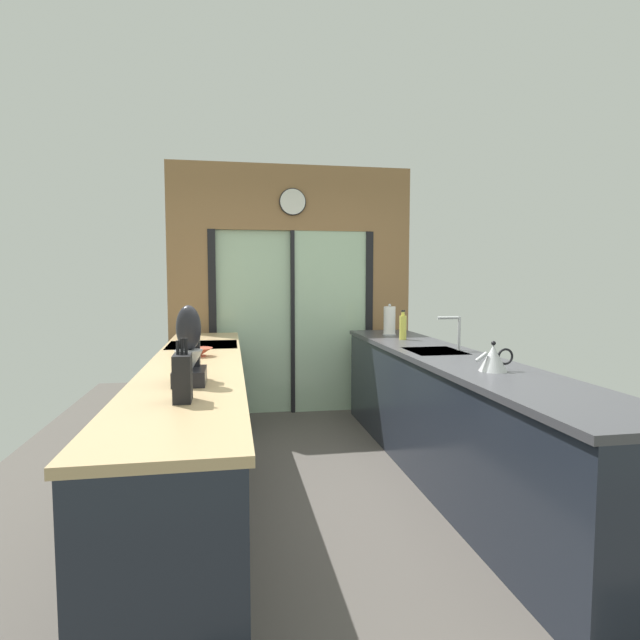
{
  "coord_description": "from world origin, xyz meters",
  "views": [
    {
      "loc": [
        -0.67,
        -3.19,
        1.48
      ],
      "look_at": [
        0.06,
        0.97,
        1.14
      ],
      "focal_mm": 28.8,
      "sensor_mm": 36.0,
      "label": 1
    }
  ],
  "objects_px": {
    "oven_range": "(204,398)",
    "kettle": "(493,358)",
    "soap_bottle": "(403,327)",
    "paper_towel_roll": "(389,321)",
    "stand_mixer": "(189,354)",
    "mixing_bowl": "(200,352)",
    "knife_block": "(183,377)"
  },
  "relations": [
    {
      "from": "soap_bottle",
      "to": "paper_towel_roll",
      "type": "height_order",
      "value": "paper_towel_roll"
    },
    {
      "from": "oven_range",
      "to": "mixing_bowl",
      "type": "distance_m",
      "value": 0.85
    },
    {
      "from": "oven_range",
      "to": "knife_block",
      "type": "distance_m",
      "value": 2.15
    },
    {
      "from": "oven_range",
      "to": "soap_bottle",
      "type": "relative_size",
      "value": 3.4
    },
    {
      "from": "oven_range",
      "to": "paper_towel_roll",
      "type": "bearing_deg",
      "value": 14.22
    },
    {
      "from": "knife_block",
      "to": "oven_range",
      "type": "bearing_deg",
      "value": 90.51
    },
    {
      "from": "knife_block",
      "to": "paper_towel_roll",
      "type": "height_order",
      "value": "paper_towel_roll"
    },
    {
      "from": "oven_range",
      "to": "soap_bottle",
      "type": "bearing_deg",
      "value": 1.57
    },
    {
      "from": "oven_range",
      "to": "stand_mixer",
      "type": "distance_m",
      "value": 1.77
    },
    {
      "from": "oven_range",
      "to": "kettle",
      "type": "xyz_separation_m",
      "value": [
        1.8,
        -1.6,
        0.54
      ]
    },
    {
      "from": "oven_range",
      "to": "stand_mixer",
      "type": "relative_size",
      "value": 2.19
    },
    {
      "from": "kettle",
      "to": "oven_range",
      "type": "bearing_deg",
      "value": 138.41
    },
    {
      "from": "oven_range",
      "to": "mixing_bowl",
      "type": "bearing_deg",
      "value": -88.46
    },
    {
      "from": "stand_mixer",
      "to": "paper_towel_roll",
      "type": "height_order",
      "value": "stand_mixer"
    },
    {
      "from": "soap_bottle",
      "to": "kettle",
      "type": "bearing_deg",
      "value": -89.94
    },
    {
      "from": "stand_mixer",
      "to": "kettle",
      "type": "height_order",
      "value": "stand_mixer"
    },
    {
      "from": "oven_range",
      "to": "stand_mixer",
      "type": "bearing_deg",
      "value": -89.36
    },
    {
      "from": "stand_mixer",
      "to": "soap_bottle",
      "type": "distance_m",
      "value": 2.47
    },
    {
      "from": "oven_range",
      "to": "mixing_bowl",
      "type": "xyz_separation_m",
      "value": [
        0.02,
        -0.68,
        0.5
      ]
    },
    {
      "from": "mixing_bowl",
      "to": "oven_range",
      "type": "bearing_deg",
      "value": 91.54
    },
    {
      "from": "stand_mixer",
      "to": "soap_bottle",
      "type": "height_order",
      "value": "stand_mixer"
    },
    {
      "from": "knife_block",
      "to": "stand_mixer",
      "type": "distance_m",
      "value": 0.41
    },
    {
      "from": "oven_range",
      "to": "stand_mixer",
      "type": "xyz_separation_m",
      "value": [
        0.02,
        -1.66,
        0.63
      ]
    },
    {
      "from": "kettle",
      "to": "paper_towel_roll",
      "type": "bearing_deg",
      "value": 90.05
    },
    {
      "from": "mixing_bowl",
      "to": "kettle",
      "type": "relative_size",
      "value": 0.73
    },
    {
      "from": "mixing_bowl",
      "to": "soap_bottle",
      "type": "distance_m",
      "value": 1.93
    },
    {
      "from": "mixing_bowl",
      "to": "kettle",
      "type": "bearing_deg",
      "value": -27.13
    },
    {
      "from": "knife_block",
      "to": "soap_bottle",
      "type": "xyz_separation_m",
      "value": [
        1.78,
        2.12,
        0.0
      ]
    },
    {
      "from": "knife_block",
      "to": "paper_towel_roll",
      "type": "distance_m",
      "value": 3.09
    },
    {
      "from": "knife_block",
      "to": "kettle",
      "type": "xyz_separation_m",
      "value": [
        1.78,
        0.47,
        -0.03
      ]
    },
    {
      "from": "stand_mixer",
      "to": "paper_towel_roll",
      "type": "xyz_separation_m",
      "value": [
        1.78,
        2.12,
        -0.02
      ]
    },
    {
      "from": "oven_range",
      "to": "soap_bottle",
      "type": "height_order",
      "value": "soap_bottle"
    }
  ]
}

